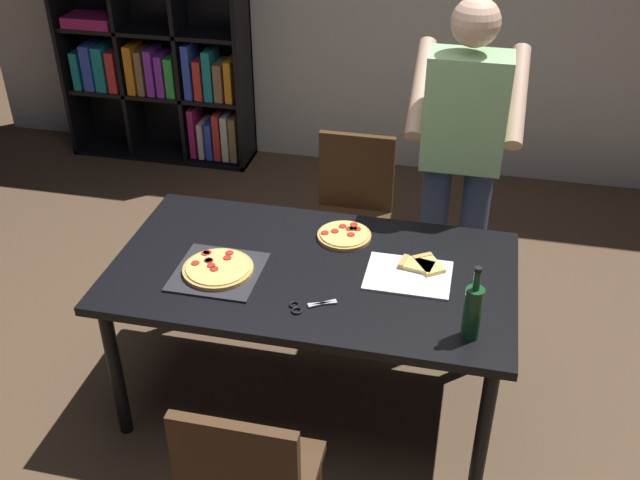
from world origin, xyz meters
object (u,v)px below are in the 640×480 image
second_pizza_plain (344,235)px  person_serving_pizza (461,154)px  pepperoni_pizza_on_tray (218,270)px  bookshelf (158,36)px  kitchen_scissors (305,306)px  chair_far_side (352,206)px  dining_table (312,281)px  wine_bottle (473,311)px

second_pizza_plain → person_serving_pizza: bearing=45.0°
person_serving_pizza → pepperoni_pizza_on_tray: 1.31m
bookshelf → kitchen_scissors: 3.18m
chair_far_side → second_pizza_plain: chair_far_side is taller
chair_far_side → kitchen_scissors: bearing=-88.4°
dining_table → second_pizza_plain: second_pizza_plain is taller
pepperoni_pizza_on_tray → dining_table: bearing=17.8°
bookshelf → person_serving_pizza: size_ratio=1.11×
kitchen_scissors → second_pizza_plain: bearing=84.6°
dining_table → kitchen_scissors: (0.04, -0.28, 0.08)m
bookshelf → second_pizza_plain: (1.79, -2.11, -0.17)m
chair_far_side → dining_table: bearing=-90.0°
pepperoni_pizza_on_tray → second_pizza_plain: 0.62m
pepperoni_pizza_on_tray → wine_bottle: size_ratio=1.15×
second_pizza_plain → bookshelf: bearing=130.4°
kitchen_scissors → chair_far_side: bearing=91.6°
chair_far_side → pepperoni_pizza_on_tray: bearing=-109.4°
second_pizza_plain → wine_bottle: bearing=-44.2°
bookshelf → wine_bottle: 3.60m
person_serving_pizza → wine_bottle: bearing=-83.4°
person_serving_pizza → second_pizza_plain: size_ratio=7.05×
person_serving_pizza → chair_far_side: bearing=158.7°
wine_bottle → bookshelf: bearing=131.6°
kitchen_scissors → second_pizza_plain: 0.55m
person_serving_pizza → bookshelf: bearing=144.3°
kitchen_scissors → second_pizza_plain: (0.05, 0.55, 0.01)m
dining_table → bookshelf: size_ratio=0.89×
chair_far_side → kitchen_scissors: 1.27m
person_serving_pizza → kitchen_scissors: (-0.53, -1.03, -0.24)m
dining_table → bookshelf: bookshelf is taller
wine_bottle → second_pizza_plain: (-0.60, 0.58, -0.11)m
dining_table → pepperoni_pizza_on_tray: 0.41m
chair_far_side → pepperoni_pizza_on_tray: (-0.38, -1.09, 0.25)m
bookshelf → kitchen_scissors: (1.74, -2.66, -0.17)m
person_serving_pizza → pepperoni_pizza_on_tray: bearing=-137.4°
chair_far_side → person_serving_pizza: 0.78m
dining_table → chair_far_side: size_ratio=1.93×
bookshelf → wine_bottle: bookshelf is taller
dining_table → wine_bottle: bearing=-24.4°
pepperoni_pizza_on_tray → kitchen_scissors: (0.42, -0.15, -0.01)m
kitchen_scissors → second_pizza_plain: size_ratio=0.79×
chair_far_side → pepperoni_pizza_on_tray: 1.19m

